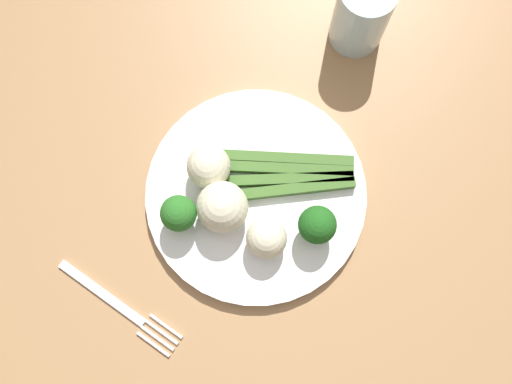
{
  "coord_description": "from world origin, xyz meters",
  "views": [
    {
      "loc": [
        0.1,
        0.14,
        1.39
      ],
      "look_at": [
        0.01,
        0.03,
        0.77
      ],
      "focal_mm": 38.19,
      "sensor_mm": 36.0,
      "label": 1
    }
  ],
  "objects_px": {
    "broccoli_back": "(317,225)",
    "cauliflower_right": "(209,166)",
    "asparagus_bundle": "(285,174)",
    "cauliflower_edge": "(267,238)",
    "water_glass": "(362,14)",
    "dining_table": "(247,191)",
    "cauliflower_back_right": "(222,207)",
    "plate": "(256,194)",
    "broccoli_outer_edge": "(176,211)",
    "fork": "(120,306)"
  },
  "relations": [
    {
      "from": "broccoli_outer_edge",
      "to": "broccoli_back",
      "type": "bearing_deg",
      "value": 134.68
    },
    {
      "from": "plate",
      "to": "broccoli_back",
      "type": "xyz_separation_m",
      "value": [
        -0.02,
        0.08,
        0.04
      ]
    },
    {
      "from": "broccoli_outer_edge",
      "to": "cauliflower_edge",
      "type": "distance_m",
      "value": 0.1
    },
    {
      "from": "cauliflower_edge",
      "to": "cauliflower_back_right",
      "type": "bearing_deg",
      "value": -73.85
    },
    {
      "from": "broccoli_back",
      "to": "cauliflower_right",
      "type": "height_order",
      "value": "broccoli_back"
    },
    {
      "from": "broccoli_outer_edge",
      "to": "cauliflower_edge",
      "type": "relative_size",
      "value": 1.09
    },
    {
      "from": "broccoli_back",
      "to": "cauliflower_right",
      "type": "distance_m",
      "value": 0.14
    },
    {
      "from": "plate",
      "to": "fork",
      "type": "xyz_separation_m",
      "value": [
        0.2,
        0.0,
        -0.01
      ]
    },
    {
      "from": "plate",
      "to": "asparagus_bundle",
      "type": "height_order",
      "value": "asparagus_bundle"
    },
    {
      "from": "broccoli_outer_edge",
      "to": "asparagus_bundle",
      "type": "bearing_deg",
      "value": 161.81
    },
    {
      "from": "broccoli_outer_edge",
      "to": "cauliflower_edge",
      "type": "xyz_separation_m",
      "value": [
        -0.06,
        0.09,
        -0.01
      ]
    },
    {
      "from": "cauliflower_back_right",
      "to": "dining_table",
      "type": "bearing_deg",
      "value": -154.42
    },
    {
      "from": "broccoli_back",
      "to": "fork",
      "type": "distance_m",
      "value": 0.24
    },
    {
      "from": "cauliflower_back_right",
      "to": "water_glass",
      "type": "relative_size",
      "value": 0.6
    },
    {
      "from": "cauliflower_edge",
      "to": "dining_table",
      "type": "bearing_deg",
      "value": -113.63
    },
    {
      "from": "dining_table",
      "to": "broccoli_outer_edge",
      "type": "height_order",
      "value": "broccoli_outer_edge"
    },
    {
      "from": "cauliflower_back_right",
      "to": "asparagus_bundle",
      "type": "bearing_deg",
      "value": 171.95
    },
    {
      "from": "broccoli_back",
      "to": "fork",
      "type": "bearing_deg",
      "value": -18.14
    },
    {
      "from": "dining_table",
      "to": "fork",
      "type": "distance_m",
      "value": 0.24
    },
    {
      "from": "cauliflower_right",
      "to": "cauliflower_edge",
      "type": "relative_size",
      "value": 1.1
    },
    {
      "from": "plate",
      "to": "broccoli_outer_edge",
      "type": "height_order",
      "value": "broccoli_outer_edge"
    },
    {
      "from": "dining_table",
      "to": "cauliflower_edge",
      "type": "distance_m",
      "value": 0.17
    },
    {
      "from": "fork",
      "to": "broccoli_back",
      "type": "bearing_deg",
      "value": 55.7
    },
    {
      "from": "asparagus_bundle",
      "to": "cauliflower_edge",
      "type": "bearing_deg",
      "value": 73.76
    },
    {
      "from": "cauliflower_back_right",
      "to": "cauliflower_edge",
      "type": "xyz_separation_m",
      "value": [
        -0.02,
        0.06,
        -0.01
      ]
    },
    {
      "from": "broccoli_back",
      "to": "plate",
      "type": "bearing_deg",
      "value": -71.79
    },
    {
      "from": "cauliflower_right",
      "to": "broccoli_outer_edge",
      "type": "bearing_deg",
      "value": 16.76
    },
    {
      "from": "cauliflower_back_right",
      "to": "cauliflower_edge",
      "type": "height_order",
      "value": "cauliflower_back_right"
    },
    {
      "from": "dining_table",
      "to": "fork",
      "type": "bearing_deg",
      "value": 8.78
    },
    {
      "from": "asparagus_bundle",
      "to": "broccoli_outer_edge",
      "type": "bearing_deg",
      "value": 21.32
    },
    {
      "from": "plate",
      "to": "water_glass",
      "type": "height_order",
      "value": "water_glass"
    },
    {
      "from": "cauliflower_edge",
      "to": "fork",
      "type": "bearing_deg",
      "value": -15.76
    },
    {
      "from": "broccoli_back",
      "to": "cauliflower_back_right",
      "type": "bearing_deg",
      "value": -50.27
    },
    {
      "from": "dining_table",
      "to": "asparagus_bundle",
      "type": "height_order",
      "value": "asparagus_bundle"
    },
    {
      "from": "broccoli_back",
      "to": "cauliflower_right",
      "type": "bearing_deg",
      "value": -68.68
    },
    {
      "from": "asparagus_bundle",
      "to": "cauliflower_edge",
      "type": "distance_m",
      "value": 0.08
    },
    {
      "from": "plate",
      "to": "water_glass",
      "type": "xyz_separation_m",
      "value": [
        -0.23,
        -0.08,
        0.04
      ]
    },
    {
      "from": "plate",
      "to": "cauliflower_back_right",
      "type": "xyz_separation_m",
      "value": [
        0.04,
        -0.01,
        0.04
      ]
    },
    {
      "from": "dining_table",
      "to": "asparagus_bundle",
      "type": "distance_m",
      "value": 0.14
    },
    {
      "from": "cauliflower_edge",
      "to": "water_glass",
      "type": "relative_size",
      "value": 0.47
    },
    {
      "from": "broccoli_outer_edge",
      "to": "fork",
      "type": "xyz_separation_m",
      "value": [
        0.12,
        0.04,
        -0.04
      ]
    },
    {
      "from": "broccoli_back",
      "to": "cauliflower_back_right",
      "type": "xyz_separation_m",
      "value": [
        0.07,
        -0.08,
        -0.0
      ]
    },
    {
      "from": "dining_table",
      "to": "fork",
      "type": "height_order",
      "value": "fork"
    },
    {
      "from": "dining_table",
      "to": "cauliflower_edge",
      "type": "height_order",
      "value": "cauliflower_edge"
    },
    {
      "from": "plate",
      "to": "broccoli_outer_edge",
      "type": "bearing_deg",
      "value": -22.65
    },
    {
      "from": "cauliflower_right",
      "to": "fork",
      "type": "xyz_separation_m",
      "value": [
        0.18,
        0.05,
        -0.04
      ]
    },
    {
      "from": "asparagus_bundle",
      "to": "broccoli_back",
      "type": "height_order",
      "value": "broccoli_back"
    },
    {
      "from": "broccoli_outer_edge",
      "to": "water_glass",
      "type": "xyz_separation_m",
      "value": [
        -0.32,
        -0.05,
        0.0
      ]
    },
    {
      "from": "cauliflower_edge",
      "to": "water_glass",
      "type": "distance_m",
      "value": 0.29
    },
    {
      "from": "dining_table",
      "to": "broccoli_back",
      "type": "distance_m",
      "value": 0.19
    }
  ]
}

